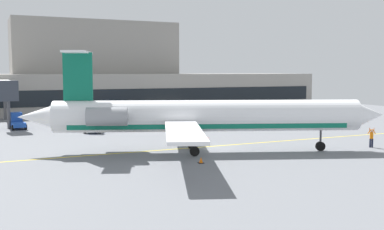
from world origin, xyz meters
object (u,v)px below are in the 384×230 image
(belt_loader, at_px, (17,121))
(fuel_tank, at_px, (191,108))
(baggage_tug, at_px, (94,126))
(marshaller, at_px, (371,137))
(pushback_tractor, at_px, (170,117))
(regional_jet, at_px, (202,116))

(belt_loader, distance_m, fuel_tank, 29.92)
(baggage_tug, bearing_deg, marshaller, -44.36)
(pushback_tractor, height_order, belt_loader, pushback_tractor)
(regional_jet, height_order, fuel_tank, regional_jet)
(pushback_tractor, relative_size, fuel_tank, 0.47)
(baggage_tug, distance_m, belt_loader, 12.01)
(regional_jet, distance_m, belt_loader, 30.60)
(regional_jet, distance_m, baggage_tug, 19.42)
(belt_loader, bearing_deg, marshaller, -44.49)
(marshaller, bearing_deg, belt_loader, 135.51)
(baggage_tug, xyz_separation_m, fuel_tank, (20.49, 15.80, 0.52))
(belt_loader, bearing_deg, pushback_tractor, -7.54)
(regional_jet, relative_size, pushback_tractor, 8.65)
(pushback_tractor, bearing_deg, regional_jet, -104.49)
(baggage_tug, xyz_separation_m, marshaller, (23.22, -22.71, 0.18))
(pushback_tractor, xyz_separation_m, belt_loader, (-21.02, 2.78, 0.00))
(baggage_tug, distance_m, fuel_tank, 25.88)
(regional_jet, bearing_deg, belt_loader, 119.15)
(baggage_tug, bearing_deg, fuel_tank, 37.63)
(regional_jet, xyz_separation_m, fuel_tank, (14.15, 33.97, -2.08))
(pushback_tractor, relative_size, marshaller, 1.95)
(regional_jet, xyz_separation_m, marshaller, (16.88, -4.54, -2.43))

